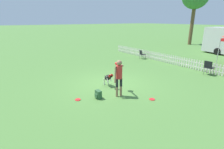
# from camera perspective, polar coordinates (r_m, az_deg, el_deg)

# --- Properties ---
(ground_plane) EXTENTS (240.00, 240.00, 0.00)m
(ground_plane) POSITION_cam_1_polar(r_m,az_deg,el_deg) (9.56, -0.47, -3.16)
(ground_plane) COLOR #4C7A38
(handler_person) EXTENTS (0.94, 0.82, 1.69)m
(handler_person) POSITION_cam_1_polar(r_m,az_deg,el_deg) (7.78, 2.26, 0.27)
(handler_person) COLOR #8C664C
(handler_person) RESTS_ON ground_plane
(leaping_dog) EXTENTS (1.04, 0.44, 0.81)m
(leaping_dog) POSITION_cam_1_polar(r_m,az_deg,el_deg) (9.09, -1.30, -1.00)
(leaping_dog) COLOR black
(leaping_dog) RESTS_ON ground_plane
(frisbee_near_handler) EXTENTS (0.25, 0.25, 0.02)m
(frisbee_near_handler) POSITION_cam_1_polar(r_m,az_deg,el_deg) (7.98, 12.94, -7.89)
(frisbee_near_handler) COLOR red
(frisbee_near_handler) RESTS_ON ground_plane
(frisbee_near_dog) EXTENTS (0.25, 0.25, 0.02)m
(frisbee_near_dog) POSITION_cam_1_polar(r_m,az_deg,el_deg) (7.88, -11.07, -8.07)
(frisbee_near_dog) COLOR red
(frisbee_near_dog) RESTS_ON ground_plane
(backpack_on_grass) EXTENTS (0.31, 0.23, 0.38)m
(backpack_on_grass) POSITION_cam_1_polar(r_m,az_deg,el_deg) (7.83, -4.52, -6.54)
(backpack_on_grass) COLOR #2D5633
(backpack_on_grass) RESTS_ON ground_plane
(picket_fence) EXTENTS (16.12, 0.04, 0.70)m
(picket_fence) POSITION_cam_1_polar(r_m,az_deg,el_deg) (14.04, 22.18, 3.79)
(picket_fence) COLOR beige
(picket_fence) RESTS_ON ground_plane
(folding_chair_blue_left) EXTENTS (0.50, 0.52, 0.92)m
(folding_chair_blue_left) POSITION_cam_1_polar(r_m,az_deg,el_deg) (12.53, 29.04, 2.28)
(folding_chair_blue_left) COLOR #333338
(folding_chair_blue_left) RESTS_ON ground_plane
(folding_chair_center) EXTENTS (0.53, 0.54, 0.79)m
(folding_chair_center) POSITION_cam_1_polar(r_m,az_deg,el_deg) (15.87, 9.72, 6.73)
(folding_chair_center) COLOR #333338
(folding_chair_center) RESTS_ON ground_plane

